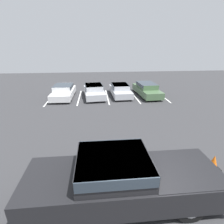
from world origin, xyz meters
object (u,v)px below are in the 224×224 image
(pickup_truck, at_px, (123,179))
(parked_sedan_d, at_px, (147,89))
(traffic_cone, at_px, (214,162))
(parked_sedan_b, at_px, (94,90))
(parked_sedan_c, at_px, (120,90))
(parked_sedan_a, at_px, (63,91))

(pickup_truck, bearing_deg, parked_sedan_d, 70.53)
(pickup_truck, distance_m, traffic_cone, 4.27)
(parked_sedan_b, height_order, parked_sedan_d, parked_sedan_d)
(parked_sedan_b, bearing_deg, pickup_truck, -1.49)
(pickup_truck, height_order, parked_sedan_c, pickup_truck)
(parked_sedan_a, bearing_deg, pickup_truck, 18.57)
(parked_sedan_a, bearing_deg, parked_sedan_d, 91.66)
(parked_sedan_b, xyz_separation_m, parked_sedan_d, (5.37, 0.04, 0.02))
(parked_sedan_a, xyz_separation_m, traffic_cone, (7.93, -11.37, -0.39))
(pickup_truck, distance_m, parked_sedan_b, 12.65)
(parked_sedan_c, height_order, traffic_cone, parked_sedan_c)
(traffic_cone, bearing_deg, parked_sedan_a, 124.88)
(pickup_truck, relative_size, parked_sedan_a, 1.38)
(parked_sedan_d, bearing_deg, parked_sedan_b, -92.69)
(parked_sedan_a, distance_m, parked_sedan_c, 5.61)
(parked_sedan_a, relative_size, traffic_cone, 7.47)
(parked_sedan_b, xyz_separation_m, traffic_cone, (4.97, -11.36, -0.38))
(parked_sedan_b, bearing_deg, parked_sedan_d, 84.73)
(pickup_truck, height_order, parked_sedan_a, pickup_truck)
(pickup_truck, relative_size, parked_sedan_c, 1.41)
(parked_sedan_b, distance_m, parked_sedan_d, 5.37)
(pickup_truck, height_order, traffic_cone, pickup_truck)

